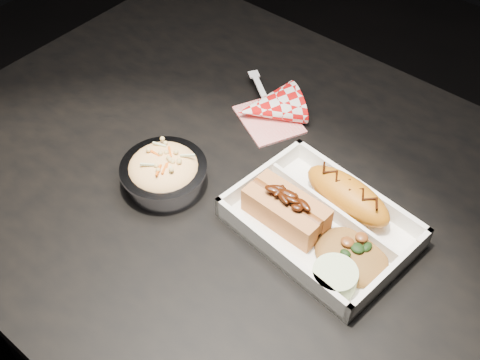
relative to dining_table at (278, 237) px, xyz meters
name	(u,v)px	position (x,y,z in m)	size (l,w,h in m)	color
dining_table	(278,237)	(0.00, 0.00, 0.00)	(1.20, 0.80, 0.75)	black
food_tray	(321,225)	(0.08, -0.01, 0.10)	(0.27, 0.21, 0.04)	white
fried_pastry	(348,195)	(0.08, 0.05, 0.12)	(0.15, 0.06, 0.05)	#C77013
hotdog	(286,208)	(0.03, -0.03, 0.12)	(0.12, 0.06, 0.06)	#BD7740
fried_rice_mound	(353,251)	(0.14, -0.03, 0.11)	(0.11, 0.09, 0.03)	brown
cupcake_liner	(334,278)	(0.14, -0.08, 0.11)	(0.06, 0.06, 0.03)	beige
foil_coleslaw_cup	(164,171)	(-0.16, -0.09, 0.12)	(0.13, 0.13, 0.07)	silver
napkin_fork	(268,108)	(-0.14, 0.14, 0.11)	(0.17, 0.15, 0.10)	red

